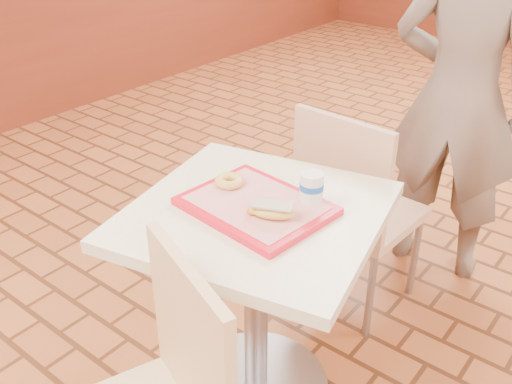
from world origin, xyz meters
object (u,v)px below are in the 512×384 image
Objects in this scene: ring_donut at (229,181)px; customer at (459,98)px; chair_main_back at (353,204)px; paper_cup at (312,187)px; long_john_donut at (271,211)px; serving_tray at (256,206)px; main_table at (256,276)px.

customer is at bearing 75.45° from ring_donut.
paper_cup is (0.12, -0.50, 0.33)m from chair_main_back.
paper_cup is (0.04, 0.15, 0.03)m from long_john_donut.
ring_donut reaches higher than serving_tray.
main_table is at bearing -138.02° from paper_cup.
paper_cup is (0.26, 0.08, 0.03)m from ring_donut.
ring_donut is (-0.13, 0.03, 0.03)m from serving_tray.
customer reaches higher than ring_donut.
chair_main_back reaches higher than ring_donut.
customer is (0.16, 0.56, 0.32)m from chair_main_back.
customer is (0.16, 1.17, 0.31)m from main_table.
main_table is at bearing 72.11° from customer.
long_john_donut is (0.08, -0.04, 0.03)m from serving_tray.
paper_cup reaches higher than long_john_donut.
main_table is 0.85× the size of chair_main_back.
long_john_donut is 1.65× the size of paper_cup.
ring_donut is at bearing 80.10° from chair_main_back.
customer is at bearing -102.19° from chair_main_back.
serving_tray is (0.00, -0.00, 0.26)m from main_table.
long_john_donut reaches higher than main_table.
main_table is 0.36m from paper_cup.
chair_main_back reaches higher than serving_tray.
main_table is 0.32m from ring_donut.
chair_main_back is at bearing 64.30° from customer.
customer reaches higher than main_table.
ring_donut is 0.23m from long_john_donut.
paper_cup reaches higher than main_table.
ring_donut is at bearing -162.88° from paper_cup.
chair_main_back is 0.66m from customer.
long_john_donut is 0.16m from paper_cup.
chair_main_back reaches higher than long_john_donut.
main_table is 1.22m from customer.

